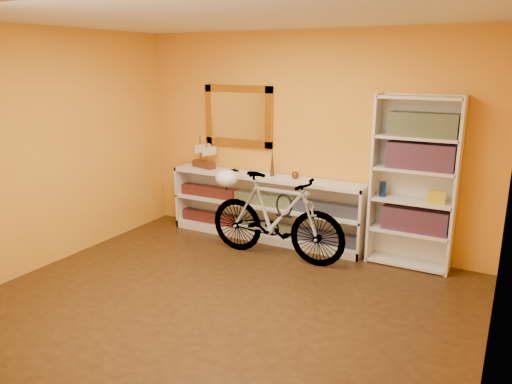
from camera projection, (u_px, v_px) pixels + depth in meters
The scene contains 24 objects.
floor at pixel (221, 307), 4.58m from camera, with size 4.50×4.00×0.01m, color #301D0D.
ceiling at pixel (214, 13), 3.91m from camera, with size 4.50×4.00×0.01m, color silver.
back_wall at pixel (307, 140), 5.95m from camera, with size 4.50×0.01×2.60m, color orange.
left_wall at pixel (43, 150), 5.29m from camera, with size 0.01×4.00×2.60m, color orange.
right_wall at pixel (506, 207), 3.20m from camera, with size 0.01×4.00×2.60m, color orange.
gilt_mirror at pixel (238, 116), 6.29m from camera, with size 0.98×0.06×0.78m, color olive.
wall_socket at pixel (374, 234), 5.79m from camera, with size 0.09×0.01×0.09m, color silver.
console_unit at pixel (265, 207), 6.23m from camera, with size 2.60×0.35×0.85m, color silver, non-canonical shape.
cd_row_lower at pixel (264, 227), 6.28m from camera, with size 2.50×0.13×0.14m, color black.
cd_row_upper at pixel (264, 199), 6.19m from camera, with size 2.50×0.13×0.14m, color navy.
model_ship at pixel (203, 152), 6.50m from camera, with size 0.36×0.14×0.43m, color #462413, non-canonical shape.
toy_car at pixel (235, 171), 6.33m from camera, with size 0.00×0.00×0.00m, color black.
bronze_ornament at pixel (272, 162), 6.03m from camera, with size 0.06×0.06×0.35m, color brown.
decorative_orb at pixel (295, 175), 5.92m from camera, with size 0.09×0.09×0.09m, color brown.
bookcase at pixel (414, 183), 5.28m from camera, with size 0.90×0.30×1.90m, color silver, non-canonical shape.
book_row_a at pixel (415, 219), 5.37m from camera, with size 0.70×0.22×0.26m, color maroon.
book_row_b at pixel (421, 156), 5.18m from camera, with size 0.70×0.22×0.28m, color maroon.
book_row_c at pixel (424, 125), 5.10m from camera, with size 0.70×0.22×0.25m, color #194B59.
travel_mug at pixel (383, 189), 5.44m from camera, with size 0.08×0.08×0.17m, color navy.
red_tin at pixel (400, 127), 5.25m from camera, with size 0.13×0.13×0.17m, color maroon.
yellow_bag at pixel (436, 198), 5.17m from camera, with size 0.18×0.12×0.14m, color yellow.
bicycle at pixel (276, 217), 5.59m from camera, with size 1.72×0.44×1.01m, color silver.
helmet at pixel (227, 178), 5.79m from camera, with size 0.27×0.26×0.21m, color white.
u_lock at pixel (284, 205), 5.51m from camera, with size 0.20×0.20×0.02m, color black.
Camera 1 is at (2.28, -3.49, 2.22)m, focal length 34.18 mm.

